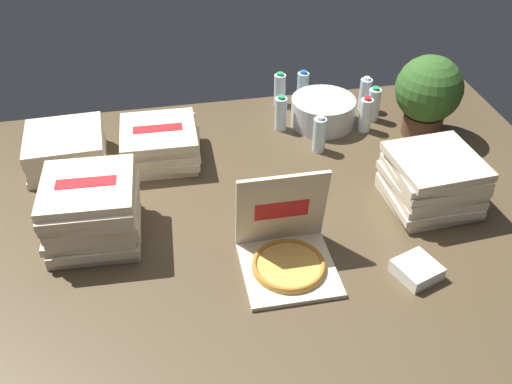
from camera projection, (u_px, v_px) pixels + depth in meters
The scene contains 16 objects.
ground_plane at pixel (254, 233), 2.59m from camera, with size 3.20×2.40×0.02m, color #4C3D28.
open_pizza_box at pixel (287, 251), 2.38m from camera, with size 0.38×0.38×0.39m.
pizza_stack_center_near at pixel (66, 149), 2.95m from camera, with size 0.41×0.41×0.18m.
pizza_stack_left_mid at pixel (160, 144), 2.98m from camera, with size 0.42×0.42×0.18m.
pizza_stack_right_mid at pixel (93, 212), 2.47m from camera, with size 0.42×0.42×0.29m.
pizza_stack_right_far at pixel (432, 181), 2.67m from camera, with size 0.41×0.41×0.25m.
ice_bucket at pixel (323, 111), 3.27m from camera, with size 0.36×0.36×0.15m, color #B7BABF.
water_bottle_0 at pixel (280, 89), 3.44m from camera, with size 0.07×0.07×0.20m.
water_bottle_1 at pixel (319, 135), 3.04m from camera, with size 0.07×0.07×0.20m.
water_bottle_2 at pixel (303, 88), 3.46m from camera, with size 0.07×0.07×0.20m.
water_bottle_3 at pixel (366, 115), 3.21m from camera, with size 0.07×0.07×0.20m.
water_bottle_4 at pixel (365, 94), 3.39m from camera, with size 0.07×0.07×0.20m.
water_bottle_5 at pixel (374, 104), 3.30m from camera, with size 0.07×0.07×0.20m.
water_bottle_6 at pixel (281, 113), 3.22m from camera, with size 0.07×0.07×0.20m.
potted_plant at pixel (428, 93), 3.08m from camera, with size 0.35×0.35×0.45m.
napkin_pile at pixel (417, 270), 2.36m from camera, with size 0.16×0.16×0.06m, color white.
Camera 1 is at (-0.36, -1.91, 1.72)m, focal length 41.00 mm.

